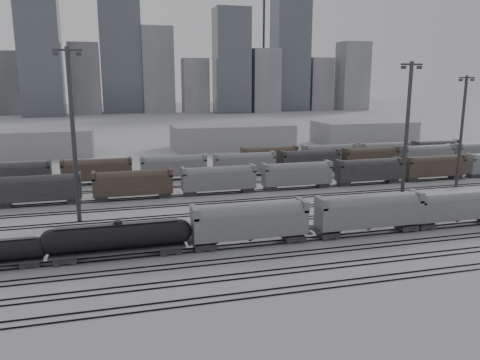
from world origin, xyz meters
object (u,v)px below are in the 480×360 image
object	(u,v)px
tank_car_b	(118,238)
hopper_car_c	(458,205)
hopper_car_b	(369,210)
hopper_car_a	(250,220)
light_mast_c	(407,132)

from	to	relation	value
tank_car_b	hopper_car_c	bearing A→B (deg)	0.00
hopper_car_b	hopper_car_c	bearing A→B (deg)	0.00
hopper_car_a	hopper_car_b	xyz separation A→B (m)	(18.49, 0.00, 0.05)
tank_car_b	hopper_car_b	size ratio (longest dim) A/B	1.15
hopper_car_a	hopper_car_c	world-z (taller)	hopper_car_a
hopper_car_c	hopper_car_b	bearing A→B (deg)	180.00
tank_car_b	hopper_car_c	world-z (taller)	hopper_car_c
hopper_car_c	light_mast_c	distance (m)	15.86
hopper_car_b	hopper_car_a	bearing A→B (deg)	180.00
hopper_car_c	light_mast_c	bearing A→B (deg)	99.65
hopper_car_a	light_mast_c	size ratio (longest dim) A/B	0.63
tank_car_b	light_mast_c	world-z (taller)	light_mast_c
hopper_car_b	light_mast_c	bearing A→B (deg)	40.90
hopper_car_a	hopper_car_b	distance (m)	18.49
hopper_car_a	light_mast_c	distance (m)	35.79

